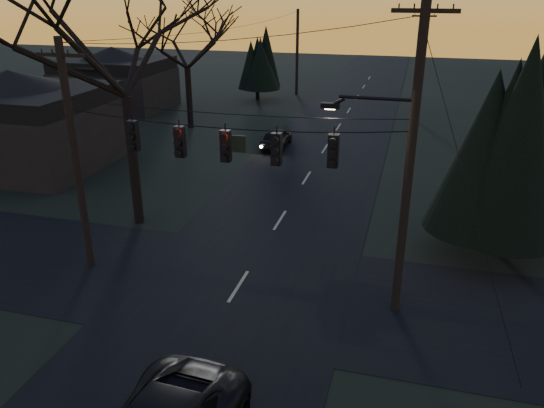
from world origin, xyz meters
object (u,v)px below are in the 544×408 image
(bare_tree_left, at_px, (120,39))
(utility_pole_left, at_px, (92,265))
(sedan_oncoming_a, at_px, (276,138))
(evergreen_right, at_px, (516,142))
(utility_pole_far_r, at_px, (414,120))
(utility_pole_right, at_px, (394,309))
(utility_pole_far_l, at_px, (296,94))

(bare_tree_left, bearing_deg, utility_pole_left, -87.61)
(sedan_oncoming_a, bearing_deg, evergreen_right, 134.79)
(utility_pole_far_r, distance_m, bare_tree_left, 27.73)
(utility_pole_left, bearing_deg, sedan_oncoming_a, 80.90)
(utility_pole_left, xyz_separation_m, bare_tree_left, (-0.17, 4.16, 8.03))
(evergreen_right, xyz_separation_m, sedan_oncoming_a, (-12.47, 12.12, -3.92))
(utility_pole_right, distance_m, utility_pole_left, 11.50)
(utility_pole_left, bearing_deg, utility_pole_right, 0.00)
(utility_pole_right, height_order, sedan_oncoming_a, utility_pole_right)
(utility_pole_left, xyz_separation_m, sedan_oncoming_a, (2.80, 17.48, 0.66))
(utility_pole_far_r, relative_size, evergreen_right, 1.07)
(utility_pole_right, bearing_deg, evergreen_right, 54.91)
(utility_pole_far_r, distance_m, utility_pole_far_l, 14.01)
(utility_pole_right, relative_size, bare_tree_left, 0.87)
(bare_tree_left, bearing_deg, utility_pole_far_r, 63.91)
(utility_pole_left, distance_m, bare_tree_left, 9.05)
(utility_pole_far_l, bearing_deg, utility_pole_far_r, -34.82)
(utility_pole_far_l, distance_m, sedan_oncoming_a, 18.74)
(utility_pole_right, xyz_separation_m, bare_tree_left, (-11.67, 4.16, 8.03))
(utility_pole_far_r, xyz_separation_m, utility_pole_far_l, (-11.50, 8.00, 0.00))
(utility_pole_far_r, bearing_deg, evergreen_right, -80.55)
(bare_tree_left, bearing_deg, sedan_oncoming_a, 77.42)
(utility_pole_left, height_order, sedan_oncoming_a, utility_pole_left)
(utility_pole_far_l, bearing_deg, utility_pole_left, -90.00)
(utility_pole_right, relative_size, utility_pole_left, 1.18)
(utility_pole_far_l, bearing_deg, bare_tree_left, -90.31)
(evergreen_right, relative_size, sedan_oncoming_a, 2.07)
(utility_pole_left, relative_size, evergreen_right, 1.07)
(utility_pole_right, relative_size, evergreen_right, 1.25)
(utility_pole_left, relative_size, bare_tree_left, 0.74)
(utility_pole_right, distance_m, evergreen_right, 7.99)
(sedan_oncoming_a, bearing_deg, utility_pole_right, 115.45)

